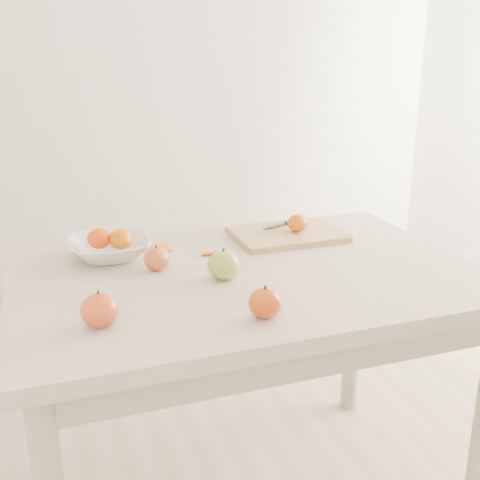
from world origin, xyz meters
name	(u,v)px	position (x,y,z in m)	size (l,w,h in m)	color
table	(246,305)	(0.00, 0.00, 0.65)	(1.20, 0.80, 0.75)	beige
cutting_board	(287,234)	(0.22, 0.23, 0.76)	(0.33, 0.24, 0.02)	tan
board_tangerine	(297,223)	(0.25, 0.22, 0.80)	(0.06, 0.06, 0.05)	#D65607
fruit_bowl	(109,248)	(-0.32, 0.22, 0.78)	(0.23, 0.23, 0.06)	white
bowl_tangerine_near	(99,238)	(-0.35, 0.23, 0.81)	(0.07, 0.07, 0.06)	#E43E08
bowl_tangerine_far	(120,239)	(-0.29, 0.21, 0.81)	(0.06, 0.06, 0.06)	orange
orange_peel_a	(160,250)	(-0.18, 0.23, 0.75)	(0.06, 0.04, 0.00)	orange
orange_peel_b	(209,254)	(-0.06, 0.16, 0.75)	(0.04, 0.04, 0.00)	#E14F0F
paring_knife	(291,221)	(0.26, 0.30, 0.78)	(0.17, 0.07, 0.01)	silver
apple_green	(224,265)	(-0.07, -0.03, 0.79)	(0.08, 0.08, 0.07)	olive
apple_red_c	(265,303)	(-0.06, -0.27, 0.78)	(0.07, 0.07, 0.07)	#9B120B
apple_red_b	(157,259)	(-0.22, 0.09, 0.78)	(0.07, 0.07, 0.06)	maroon
apple_red_d	(100,310)	(-0.40, -0.20, 0.79)	(0.08, 0.08, 0.07)	maroon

